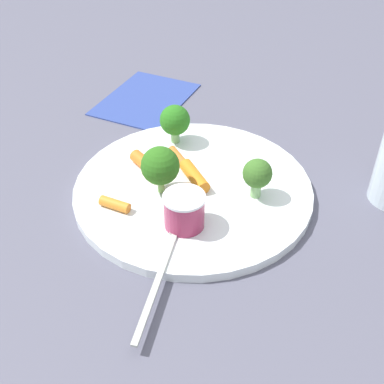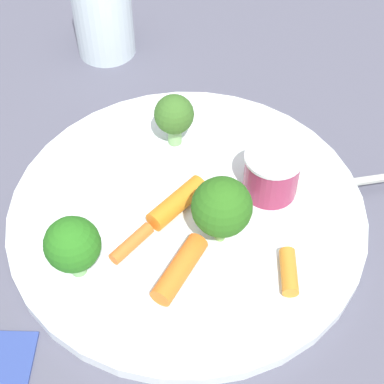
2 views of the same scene
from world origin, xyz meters
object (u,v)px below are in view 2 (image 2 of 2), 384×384
sauce_cup (272,173)px  broccoli_floret_0 (73,245)px  plate (187,212)px  carrot_stick_0 (177,203)px  broccoli_floret_1 (222,207)px  carrot_stick_1 (289,272)px  carrot_stick_3 (180,269)px  broccoli_floret_2 (174,116)px  carrot_stick_2 (132,243)px  fork (356,182)px  drinking_glass (103,13)px

sauce_cup → broccoli_floret_0: size_ratio=0.86×
plate → carrot_stick_0: (-0.01, -0.01, 0.01)m
broccoli_floret_1 → carrot_stick_0: size_ratio=1.11×
broccoli_floret_1 → sauce_cup: bearing=78.7°
carrot_stick_0 → carrot_stick_1: bearing=-8.1°
plate → carrot_stick_3: bearing=-64.9°
broccoli_floret_2 → carrot_stick_1: (0.15, -0.08, -0.03)m
carrot_stick_3 → carrot_stick_2: bearing=175.5°
carrot_stick_0 → carrot_stick_1: size_ratio=1.50×
broccoli_floret_1 → carrot_stick_2: broccoli_floret_1 is taller
carrot_stick_1 → carrot_stick_3: 0.08m
broccoli_floret_1 → carrot_stick_2: 0.08m
broccoli_floret_0 → broccoli_floret_1: broccoli_floret_1 is taller
carrot_stick_1 → broccoli_floret_2: bearing=150.9°
carrot_stick_0 → fork: size_ratio=0.40×
broccoli_floret_0 → drinking_glass: (-0.15, 0.25, 0.00)m
fork → carrot_stick_2: bearing=-130.9°
fork → broccoli_floret_2: bearing=-168.3°
carrot_stick_1 → sauce_cup: bearing=124.0°
broccoli_floret_1 → carrot_stick_3: (-0.01, -0.05, -0.03)m
broccoli_floret_1 → carrot_stick_1: bearing=-6.1°
broccoli_floret_0 → carrot_stick_1: (0.14, 0.07, -0.03)m
carrot_stick_2 → broccoli_floret_1: bearing=37.0°
carrot_stick_2 → fork: size_ratio=0.29×
broccoli_floret_1 → drinking_glass: 0.29m
carrot_stick_2 → carrot_stick_3: size_ratio=0.69×
carrot_stick_0 → fork: carrot_stick_0 is taller
plate → broccoli_floret_1: broccoli_floret_1 is taller
broccoli_floret_2 → broccoli_floret_0: bearing=-87.3°
carrot_stick_0 → carrot_stick_2: carrot_stick_0 is taller
drinking_glass → plate: bearing=-39.6°
sauce_cup → broccoli_floret_0: 0.17m
broccoli_floret_0 → carrot_stick_3: bearing=26.7°
broccoli_floret_1 → carrot_stick_3: size_ratio=1.05×
sauce_cup → fork: sauce_cup is taller
broccoli_floret_0 → drinking_glass: 0.30m
plate → carrot_stick_2: carrot_stick_2 is taller
sauce_cup → broccoli_floret_2: bearing=174.0°
broccoli_floret_2 → fork: bearing=11.7°
sauce_cup → carrot_stick_1: sauce_cup is taller
broccoli_floret_1 → broccoli_floret_2: 0.12m
carrot_stick_0 → broccoli_floret_0: bearing=-111.2°
carrot_stick_1 → carrot_stick_3: (-0.07, -0.04, 0.00)m
drinking_glass → broccoli_floret_2: bearing=-34.0°
carrot_stick_3 → drinking_glass: size_ratio=0.63×
carrot_stick_1 → plate: bearing=168.3°
sauce_cup → broccoli_floret_1: bearing=-101.3°
carrot_stick_0 → drinking_glass: (-0.19, 0.17, 0.03)m
sauce_cup → carrot_stick_0: size_ratio=0.85×
carrot_stick_2 → carrot_stick_3: carrot_stick_3 is taller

